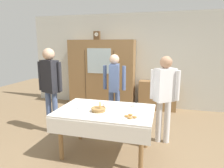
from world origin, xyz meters
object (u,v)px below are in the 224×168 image
at_px(dining_table, 105,117).
at_px(bread_basket, 99,109).
at_px(person_behind_table_left, 165,91).
at_px(bookshelf_low, 157,95).
at_px(spoon_near_right, 110,117).
at_px(tea_cup_far_right, 134,106).
at_px(person_beside_shelf, 50,82).
at_px(mantel_clock, 97,36).
at_px(pastry_plate, 131,117).
at_px(spoon_near_left, 148,106).
at_px(book_stack, 158,80).
at_px(wall_cabinet, 102,74).
at_px(tea_cup_front_edge, 80,108).
at_px(person_behind_table_right, 114,83).
at_px(tea_cup_near_left, 104,106).

relative_size(dining_table, bread_basket, 6.48).
bearing_deg(person_behind_table_left, bread_basket, -142.41).
height_order(bookshelf_low, spoon_near_right, bookshelf_low).
xyz_separation_m(tea_cup_far_right, person_behind_table_left, (0.49, 0.42, 0.18)).
bearing_deg(person_beside_shelf, dining_table, -22.14).
relative_size(tea_cup_far_right, person_beside_shelf, 0.07).
xyz_separation_m(mantel_clock, pastry_plate, (1.49, -2.83, -1.28)).
xyz_separation_m(tea_cup_far_right, pastry_plate, (0.03, -0.52, -0.01)).
bearing_deg(person_behind_table_left, spoon_near_left, -129.74).
bearing_deg(bookshelf_low, book_stack, -90.00).
distance_m(wall_cabinet, pastry_plate, 3.15).
bearing_deg(tea_cup_front_edge, spoon_near_left, 22.82).
relative_size(tea_cup_front_edge, person_behind_table_left, 0.08).
bearing_deg(pastry_plate, mantel_clock, 117.79).
relative_size(mantel_clock, tea_cup_front_edge, 1.85).
relative_size(dining_table, tea_cup_front_edge, 11.96).
bearing_deg(spoon_near_left, dining_table, -149.65).
bearing_deg(tea_cup_far_right, tea_cup_front_edge, -157.61).
bearing_deg(spoon_near_left, bookshelf_low, 88.07).
relative_size(mantel_clock, spoon_near_right, 2.02).
bearing_deg(person_behind_table_right, tea_cup_front_edge, -100.27).
height_order(wall_cabinet, spoon_near_left, wall_cabinet).
relative_size(wall_cabinet, person_behind_table_left, 1.20).
relative_size(tea_cup_front_edge, bread_basket, 0.54).
relative_size(book_stack, tea_cup_front_edge, 1.70).
xyz_separation_m(tea_cup_near_left, spoon_near_left, (0.71, 0.25, -0.02)).
xyz_separation_m(wall_cabinet, tea_cup_near_left, (0.85, -2.45, -0.17)).
xyz_separation_m(bookshelf_low, person_beside_shelf, (-2.06, -2.10, 0.67)).
distance_m(wall_cabinet, book_stack, 1.64).
relative_size(pastry_plate, spoon_near_right, 2.35).
xyz_separation_m(mantel_clock, bread_basket, (0.94, -2.66, -1.26)).
bearing_deg(person_behind_table_right, tea_cup_far_right, -58.52).
bearing_deg(bookshelf_low, mantel_clock, -178.34).
height_order(bread_basket, pastry_plate, bread_basket).
height_order(spoon_near_right, person_beside_shelf, person_beside_shelf).
bearing_deg(tea_cup_near_left, tea_cup_front_edge, -150.35).
bearing_deg(person_beside_shelf, tea_cup_front_edge, -33.80).
height_order(tea_cup_far_right, pastry_plate, tea_cup_far_right).
xyz_separation_m(tea_cup_near_left, person_beside_shelf, (-1.27, 0.40, 0.27)).
bearing_deg(tea_cup_near_left, dining_table, -69.06).
distance_m(bookshelf_low, spoon_near_right, 3.00).
bearing_deg(person_behind_table_right, wall_cabinet, 118.95).
xyz_separation_m(wall_cabinet, mantel_clock, (-0.13, -0.00, 1.10)).
bearing_deg(wall_cabinet, mantel_clock, -179.71).
distance_m(tea_cup_far_right, spoon_near_right, 0.63).
height_order(wall_cabinet, person_beside_shelf, wall_cabinet).
bearing_deg(person_behind_table_left, spoon_near_right, -127.99).
bearing_deg(tea_cup_far_right, bread_basket, -145.47).
xyz_separation_m(tea_cup_far_right, person_beside_shelf, (-1.76, 0.25, 0.27)).
xyz_separation_m(tea_cup_front_edge, person_beside_shelf, (-0.91, 0.61, 0.27)).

